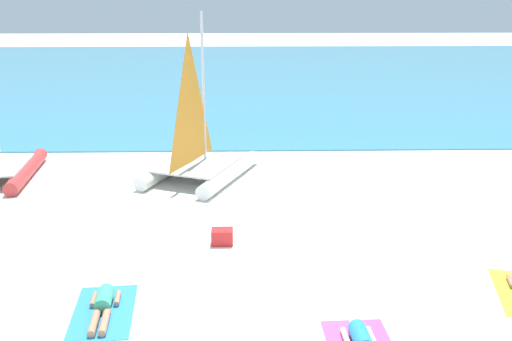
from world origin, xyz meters
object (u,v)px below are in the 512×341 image
sunbather_left (103,304)px  towel_left (103,312)px  cooler_box (222,237)px  sailboat_white (198,155)px

sunbather_left → towel_left: bearing=-90.0°
cooler_box → sailboat_white: bearing=100.4°
sailboat_white → cooler_box: bearing=-57.3°
sailboat_white → towel_left: (-1.20, -7.84, -0.75)m
towel_left → cooler_box: cooler_box is taller
sailboat_white → sunbather_left: size_ratio=3.24×
sailboat_white → cooler_box: sailboat_white is taller
sunbather_left → cooler_box: cooler_box is taller
sailboat_white → sunbather_left: (-1.21, -7.77, -0.63)m
towel_left → sunbather_left: sunbather_left is taller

